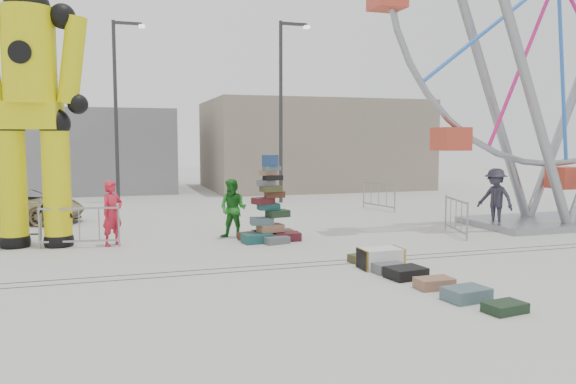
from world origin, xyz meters
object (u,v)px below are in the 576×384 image
object	(u,v)px
barricade_wheel_front	(456,217)
pedestrian_black	(55,216)
barricade_wheel_back	(379,196)
steamer_trunk	(381,258)
barricade_dummy_b	(2,222)
parked_suv	(22,206)
barricade_dummy_c	(79,227)
suitcase_tower	(269,217)
lamp_post_left	(118,102)
pedestrian_green	(233,209)
lamp_post_right	(283,102)
pedestrian_grey	(495,198)
ferris_wheel	(557,7)
pedestrian_red	(112,213)
crash_test_dummy	(31,95)

from	to	relation	value
barricade_wheel_front	pedestrian_black	bearing A→B (deg)	97.82
barricade_wheel_front	barricade_wheel_back	world-z (taller)	same
steamer_trunk	barricade_wheel_back	xyz separation A→B (m)	(4.62, 9.39, 0.33)
barricade_dummy_b	parked_suv	xyz separation A→B (m)	(-0.03, 3.79, 0.03)
steamer_trunk	barricade_dummy_c	size ratio (longest dim) A/B	0.47
suitcase_tower	barricade_dummy_b	size ratio (longest dim) A/B	1.21
steamer_trunk	barricade_wheel_back	bearing A→B (deg)	63.45
lamp_post_left	pedestrian_green	world-z (taller)	lamp_post_left
lamp_post_left	parked_suv	distance (m)	7.24
barricade_wheel_back	pedestrian_black	bearing A→B (deg)	-80.94
suitcase_tower	lamp_post_right	bearing A→B (deg)	66.26
lamp_post_right	pedestrian_black	distance (m)	12.51
pedestrian_grey	pedestrian_green	bearing A→B (deg)	-113.91
lamp_post_right	steamer_trunk	size ratio (longest dim) A/B	8.43
barricade_dummy_b	ferris_wheel	bearing A→B (deg)	-1.64
suitcase_tower	ferris_wheel	size ratio (longest dim) A/B	0.17
barricade_wheel_back	pedestrian_grey	world-z (taller)	pedestrian_grey
suitcase_tower	steamer_trunk	world-z (taller)	suitcase_tower
barricade_wheel_back	parked_suv	xyz separation A→B (m)	(-13.26, 0.48, 0.03)
barricade_dummy_c	pedestrian_red	size ratio (longest dim) A/B	1.14
pedestrian_grey	lamp_post_right	bearing A→B (deg)	-173.51
pedestrian_green	lamp_post_right	bearing A→B (deg)	100.75
barricade_dummy_c	pedestrian_green	distance (m)	4.16
pedestrian_green	parked_suv	world-z (taller)	pedestrian_green
barricade_dummy_b	pedestrian_grey	size ratio (longest dim) A/B	1.04
lamp_post_right	pedestrian_red	world-z (taller)	lamp_post_right
lamp_post_left	pedestrian_black	bearing A→B (deg)	-100.05
suitcase_tower	pedestrian_green	distance (m)	1.13
pedestrian_green	parked_suv	distance (m)	8.17
steamer_trunk	barricade_dummy_c	bearing A→B (deg)	145.23
lamp_post_left	pedestrian_grey	size ratio (longest dim) A/B	4.18
barricade_dummy_c	suitcase_tower	bearing A→B (deg)	3.36
lamp_post_left	barricade_dummy_b	size ratio (longest dim) A/B	4.00
ferris_wheel	barricade_wheel_front	distance (m)	7.71
barricade_wheel_front	ferris_wheel	bearing A→B (deg)	-63.41
pedestrian_grey	lamp_post_left	bearing A→B (deg)	-153.77
barricade_dummy_c	barricade_wheel_front	size ratio (longest dim) A/B	1.00
barricade_wheel_front	pedestrian_red	bearing A→B (deg)	98.54
crash_test_dummy	ferris_wheel	size ratio (longest dim) A/B	0.53
ferris_wheel	pedestrian_green	bearing A→B (deg)	176.01
barricade_wheel_front	pedestrian_green	xyz separation A→B (m)	(-6.47, 1.39, 0.31)
ferris_wheel	barricade_wheel_back	distance (m)	9.17
barricade_dummy_b	pedestrian_red	size ratio (longest dim) A/B	1.14
crash_test_dummy	barricade_wheel_back	bearing A→B (deg)	31.20
parked_suv	lamp_post_right	bearing A→B (deg)	-46.73
lamp_post_right	barricade_dummy_c	size ratio (longest dim) A/B	4.00
pedestrian_green	pedestrian_grey	distance (m)	8.52
lamp_post_right	parked_suv	xyz separation A→B (m)	(-10.30, -3.13, -3.90)
lamp_post_left	crash_test_dummy	world-z (taller)	lamp_post_left
lamp_post_right	barricade_wheel_back	size ratio (longest dim) A/B	4.00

